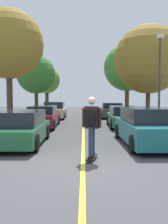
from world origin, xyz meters
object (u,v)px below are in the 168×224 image
Objects in this scene: parked_car_left_nearest at (19,128)px; street_tree_right_near at (126,68)px; parked_car_left_far at (54,110)px; parked_car_right_nearest at (146,127)px; skateboarder at (91,123)px; parked_car_right_far at (111,110)px; street_tree_left_near at (35,75)px; street_tree_right_nearest at (148,59)px; street_tree_left_far at (46,80)px; streetlamp at (159,74)px; parked_car_right_near at (123,117)px; skateboard at (91,157)px; parked_car_left_near at (42,117)px; street_tree_left_nearest at (8,44)px.

street_tree_right_near is (6.89, 15.36, 4.12)m from parked_car_left_nearest.
parked_car_left_far is at bearing -153.30° from street_tree_right_near.
skateboarder is at bearing -132.29° from parked_car_right_nearest.
parked_car_right_far is 0.82× the size of street_tree_left_near.
skateboarder is at bearing -113.18° from street_tree_right_nearest.
parked_car_left_far is 8.63m from street_tree_left_far.
parked_car_left_nearest is at bearing -147.86° from streetlamp.
streetlamp is (1.75, -1.48, 2.50)m from parked_car_right_near.
parked_car_left_far is 7.95m from parked_car_right_near.
parked_car_right_near is 15.89m from street_tree_left_far.
parked_car_right_near is at bearing 74.60° from skateboard.
parked_car_left_nearest is at bearing -90.00° from parked_car_left_far.
street_tree_right_nearest is at bearing 88.54° from streetlamp.
parked_car_left_nearest is 1.01× the size of parked_car_left_far.
street_tree_right_nearest is (6.89, 1.35, 3.74)m from parked_car_left_near.
street_tree_left_near is 16.58m from skateboarder.
streetlamp is at bearing 32.14° from parked_car_left_nearest.
skateboarder reaches higher than parked_car_left_far.
street_tree_right_nearest reaches higher than streetlamp.
streetlamp is at bearing -40.21° from parked_car_right_near.
street_tree_right_near is (8.71, 2.21, 0.87)m from street_tree_left_near.
parked_car_right_near is at bearing -63.73° from street_tree_left_far.
street_tree_left_far is (-1.82, 14.03, 3.16)m from parked_car_left_near.
parked_car_left_nearest reaches higher than parked_car_right_near.
street_tree_left_near is at bearing 145.01° from street_tree_right_nearest.
street_tree_right_near is (8.71, 10.49, -0.16)m from street_tree_left_nearest.
skateboard is (-2.28, -2.48, -0.63)m from parked_car_right_nearest.
street_tree_left_near reaches higher than streetlamp.
street_tree_left_near reaches higher than parked_car_left_near.
parked_car_right_far is at bearing 54.36° from parked_car_left_near.
streetlamp is at bearing -91.46° from street_tree_right_nearest.
street_tree_left_far is (-1.82, 7.84, 3.11)m from parked_car_left_far.
street_tree_left_near is at bearing 117.62° from parked_car_right_nearest.
parked_car_left_near is at bearing 108.81° from skateboard.
parked_car_right_far is 2.53× the size of skateboarder.
streetlamp is at bearing 59.32° from skateboard.
parked_car_right_nearest is 5.25m from streetlamp.
parked_car_left_near reaches higher than parked_car_right_near.
skateboarder is at bearing -120.60° from streetlamp.
street_tree_left_far is (0.00, 6.58, -0.10)m from street_tree_left_near.
parked_car_left_near is 0.99× the size of parked_car_right_nearest.
parked_car_right_far is at bearing 81.52° from skateboarder.
street_tree_left_nearest is 9.00m from street_tree_right_nearest.
parked_car_right_near is 0.62× the size of street_tree_left_nearest.
parked_car_right_nearest is at bearing 47.44° from skateboard.
street_tree_right_nearest reaches higher than parked_car_right_nearest.
street_tree_right_near reaches higher than street_tree_left_near.
parked_car_left_nearest is 17.33m from street_tree_right_near.
parked_car_right_near is (5.07, 0.06, -0.00)m from parked_car_left_near.
street_tree_left_nearest reaches higher than parked_car_left_nearest.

